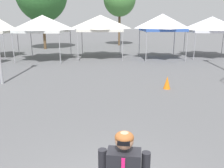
# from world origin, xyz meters

# --- Properties ---
(canopy_tent_far_right) EXTENTS (3.75, 3.75, 3.37)m
(canopy_tent_far_right) POSITION_xyz_m (-5.08, 15.64, 2.74)
(canopy_tent_far_right) COLOR #9E9EA3
(canopy_tent_far_right) RESTS_ON ground
(canopy_tent_left_of_center) EXTENTS (3.61, 3.61, 3.39)m
(canopy_tent_left_of_center) POSITION_xyz_m (-0.77, 16.79, 2.77)
(canopy_tent_left_of_center) COLOR #9E9EA3
(canopy_tent_left_of_center) RESTS_ON ground
(canopy_tent_far_left) EXTENTS (3.34, 3.34, 3.48)m
(canopy_tent_far_left) POSITION_xyz_m (4.07, 16.20, 2.82)
(canopy_tent_far_left) COLOR #9E9EA3
(canopy_tent_far_left) RESTS_ON ground
(canopy_tent_behind_left) EXTENTS (3.76, 3.76, 3.28)m
(canopy_tent_behind_left) POSITION_xyz_m (8.33, 17.23, 2.66)
(canopy_tent_behind_left) COLOR #9E9EA3
(canopy_tent_behind_left) RESTS_ON ground
(traffic_cone_lot_center) EXTENTS (0.32, 0.32, 0.58)m
(traffic_cone_lot_center) POSITION_xyz_m (2.65, 7.42, 0.29)
(traffic_cone_lot_center) COLOR orange
(traffic_cone_lot_center) RESTS_ON ground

